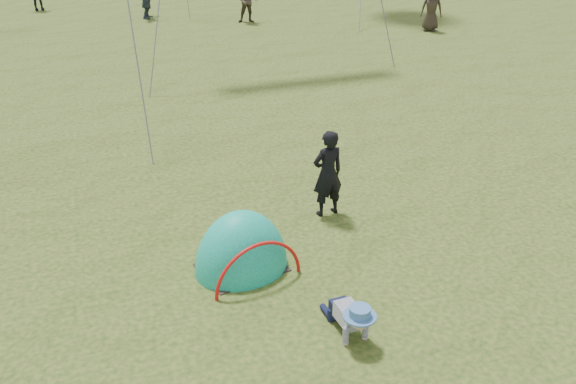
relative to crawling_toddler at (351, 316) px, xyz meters
name	(u,v)px	position (x,y,z in m)	size (l,w,h in m)	color
ground	(380,320)	(0.53, 0.13, -0.31)	(140.00, 140.00, 0.00)	#19360F
crawling_toddler	(351,316)	(0.00, 0.00, 0.00)	(0.57, 0.82, 0.63)	black
popup_tent	(242,268)	(-0.94, 2.09, -0.31)	(1.53, 1.26, 1.99)	#088443
standing_adult	(328,173)	(1.04, 3.29, 0.51)	(0.60, 0.39, 1.64)	black
crowd_person_7	(248,1)	(4.44, 19.58, 0.56)	(0.85, 0.66, 1.74)	#392E24
crowd_person_10	(432,9)	(10.70, 15.70, 0.53)	(0.82, 0.53, 1.68)	black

